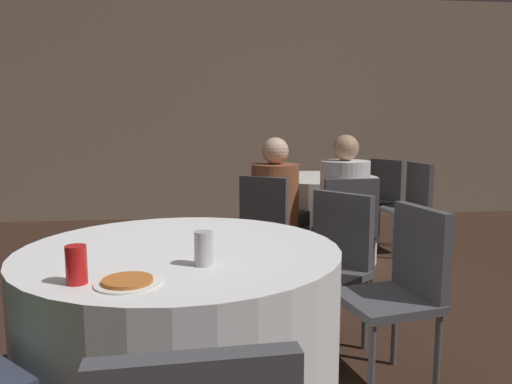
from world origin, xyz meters
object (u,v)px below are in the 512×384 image
(chair_near_northeast, at_px, (332,255))
(soda_can_silver, at_px, (204,248))
(chair_far_east, at_px, (410,199))
(pizza_plate_near, at_px, (128,282))
(table_near, at_px, (182,338))
(chair_near_east, at_px, (403,280))
(soda_can_red, at_px, (76,265))
(table_far, at_px, (318,218))
(person_white_shirt, at_px, (342,210))
(chair_far_south, at_px, (347,225))
(person_floral_shirt, at_px, (279,210))
(chair_far_southwest, at_px, (269,221))
(chair_far_northeast, at_px, (381,193))

(chair_near_northeast, xyz_separation_m, soda_can_silver, (-0.72, -0.91, 0.30))
(chair_far_east, relative_size, pizza_plate_near, 4.18)
(table_near, distance_m, chair_near_east, 1.06)
(soda_can_red, bearing_deg, pizza_plate_near, -8.97)
(table_far, xyz_separation_m, chair_far_east, (0.93, 0.14, 0.14))
(chair_near_east, distance_m, person_white_shirt, 1.40)
(chair_far_south, relative_size, person_floral_shirt, 0.76)
(chair_near_east, relative_size, chair_far_south, 1.00)
(chair_near_east, bearing_deg, table_far, -14.73)
(chair_far_south, bearing_deg, chair_far_southwest, 162.32)
(person_white_shirt, xyz_separation_m, person_floral_shirt, (-0.45, 0.15, -0.01))
(chair_far_east, distance_m, pizza_plate_near, 3.71)
(table_near, bearing_deg, table_far, 64.30)
(soda_can_silver, bearing_deg, chair_near_east, 25.96)
(person_white_shirt, bearing_deg, person_floral_shirt, 162.06)
(chair_near_east, bearing_deg, chair_near_northeast, 13.93)
(chair_far_east, bearing_deg, pizza_plate_near, 134.66)
(chair_near_east, xyz_separation_m, chair_near_northeast, (-0.22, 0.46, 0.00))
(table_near, relative_size, chair_far_east, 1.48)
(table_far, distance_m, chair_far_northeast, 0.95)
(table_near, xyz_separation_m, soda_can_red, (-0.31, -0.40, 0.44))
(chair_near_northeast, bearing_deg, chair_far_northeast, -65.91)
(table_far, height_order, chair_near_northeast, chair_near_northeast)
(chair_near_east, relative_size, person_floral_shirt, 0.76)
(chair_near_northeast, distance_m, chair_far_south, 0.85)
(chair_far_southwest, relative_size, soda_can_silver, 7.08)
(table_near, height_order, chair_far_northeast, chair_far_northeast)
(chair_far_southwest, bearing_deg, person_floral_shirt, 90.00)
(chair_far_south, xyz_separation_m, person_white_shirt, (0.00, 0.15, 0.08))
(chair_far_east, bearing_deg, soda_can_silver, 136.06)
(chair_far_south, relative_size, person_white_shirt, 0.74)
(table_far, xyz_separation_m, pizza_plate_near, (-1.30, -2.82, 0.39))
(chair_far_southwest, distance_m, person_floral_shirt, 0.17)
(chair_far_northeast, bearing_deg, person_floral_shirt, 99.06)
(table_near, bearing_deg, person_white_shirt, 54.68)
(chair_near_east, distance_m, chair_far_east, 2.54)
(chair_near_northeast, relative_size, person_white_shirt, 0.74)
(chair_near_east, bearing_deg, table_near, 90.00)
(chair_near_northeast, distance_m, pizza_plate_near, 1.47)
(chair_near_northeast, bearing_deg, person_white_shirt, -58.56)
(table_near, xyz_separation_m, person_white_shirt, (1.14, 1.61, 0.22))
(chair_near_east, xyz_separation_m, pizza_plate_near, (-1.18, -0.63, 0.25))
(chair_far_south, distance_m, soda_can_silver, 2.02)
(chair_near_northeast, xyz_separation_m, chair_far_southwest, (-0.22, 0.97, 0.00))
(table_far, distance_m, chair_far_southwest, 0.95)
(chair_near_northeast, bearing_deg, table_far, -50.53)
(table_near, height_order, person_floral_shirt, person_floral_shirt)
(pizza_plate_near, bearing_deg, chair_near_east, 28.34)
(table_near, bearing_deg, pizza_plate_near, -109.09)
(chair_near_east, relative_size, chair_far_southwest, 1.00)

